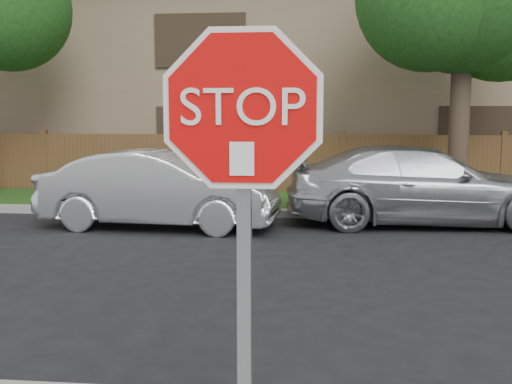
# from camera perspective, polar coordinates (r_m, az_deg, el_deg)

# --- Properties ---
(far_curb) EXTENTS (70.00, 0.30, 0.15)m
(far_curb) POSITION_cam_1_polar(r_m,az_deg,el_deg) (12.49, 8.79, -2.11)
(far_curb) COLOR gray
(far_curb) RESTS_ON ground
(grass_strip) EXTENTS (70.00, 3.00, 0.12)m
(grass_strip) POSITION_cam_1_polar(r_m,az_deg,el_deg) (14.12, 8.44, -1.06)
(grass_strip) COLOR #1E4714
(grass_strip) RESTS_ON ground
(fence) EXTENTS (70.00, 0.12, 1.60)m
(fence) POSITION_cam_1_polar(r_m,az_deg,el_deg) (15.63, 8.23, 2.48)
(fence) COLOR brown
(fence) RESTS_ON ground
(apartment_building) EXTENTS (35.20, 9.20, 7.20)m
(apartment_building) POSITION_cam_1_polar(r_m,az_deg,el_deg) (21.21, 7.72, 11.16)
(apartment_building) COLOR #897255
(apartment_building) RESTS_ON ground
(stop_sign) EXTENTS (1.01, 0.13, 2.55)m
(stop_sign) POSITION_cam_1_polar(r_m,az_deg,el_deg) (2.71, -1.23, 1.14)
(stop_sign) COLOR gray
(stop_sign) RESTS_ON sidewalk_near
(sedan_left) EXTENTS (4.50, 1.84, 1.45)m
(sedan_left) POSITION_cam_1_polar(r_m,az_deg,el_deg) (11.36, -9.13, 0.25)
(sedan_left) COLOR silver
(sedan_left) RESTS_ON ground
(sedan_right) EXTENTS (5.34, 2.46, 1.51)m
(sedan_right) POSITION_cam_1_polar(r_m,az_deg,el_deg) (12.01, 15.44, 0.61)
(sedan_right) COLOR #ACADB3
(sedan_right) RESTS_ON ground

